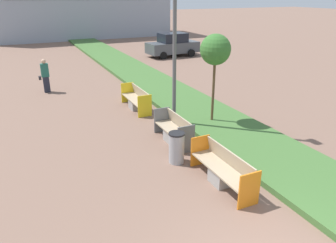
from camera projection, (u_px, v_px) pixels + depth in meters
name	position (u px, v px, depth m)	size (l,w,h in m)	color
planter_grass_strip	(164.00, 90.00, 17.35)	(2.80, 120.00, 0.18)	#426B33
bench_orange_frame	(223.00, 171.00, 8.93)	(0.65, 2.39, 0.94)	#9E9B96
bench_grey_frame	(174.00, 132.00, 11.47)	(0.65, 1.97, 0.94)	#9E9B96
bench_yellow_frame	(137.00, 101.00, 14.69)	(0.65, 2.28, 0.94)	#9E9B96
litter_bin	(177.00, 148.00, 10.00)	(0.50, 0.50, 0.98)	#9EA0A5
sapling_tree_near	(215.00, 50.00, 12.05)	(1.15, 1.15, 3.52)	brown
pedestrian_walking	(45.00, 76.00, 16.95)	(0.53, 0.24, 1.74)	#232633
parked_car_distant	(173.00, 45.00, 26.60)	(4.30, 2.02, 1.86)	#474C51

